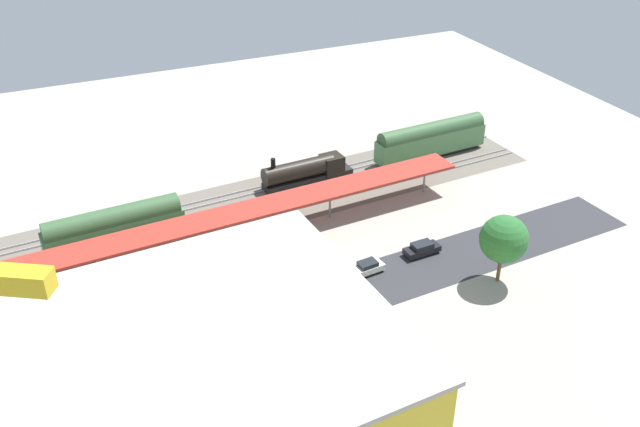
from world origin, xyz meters
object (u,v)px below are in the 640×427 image
Objects in this scene: platform_canopy_near at (221,218)px; parked_car_2 at (309,284)px; parked_car_3 at (240,303)px; freight_coach_far at (114,228)px; parked_car_1 at (368,268)px; street_tree_0 at (320,298)px; parked_car_0 at (422,249)px; box_truck_2 at (64,393)px; box_truck_1 at (182,358)px; locomotive at (308,171)px; street_tree_1 at (60,382)px; street_tree_3 at (504,239)px; traffic_light at (264,318)px; street_tree_4 at (261,318)px; box_truck_0 at (53,400)px; passenger_coach at (431,139)px.

platform_canopy_near is 15.67× the size of parked_car_2.
freight_coach_far is at bearing -59.82° from parked_car_3.
parked_car_1 is (-26.97, 17.80, -2.47)m from freight_coach_far.
parked_car_1 is 0.55× the size of street_tree_0.
parked_car_2 is (15.99, 0.90, 0.02)m from parked_car_0.
box_truck_1 is at bearing -178.58° from box_truck_2.
locomotive reaches higher than parked_car_0.
street_tree_1 reaches higher than parked_car_0.
street_tree_3 is 1.45× the size of traffic_light.
box_truck_0 is at bearing -2.41° from street_tree_4.
parked_car_0 is 0.47× the size of box_truck_1.
box_truck_1 is 9.00m from street_tree_4.
passenger_coach is at bearing -134.48° from parked_car_1.
box_truck_1 reaches higher than parked_car_0.
passenger_coach is at bearing -140.73° from street_tree_4.
box_truck_1 is 11.95m from street_tree_1.
platform_canopy_near is at bearing -137.61° from box_truck_0.
platform_canopy_near reaches higher than parked_car_1.
platform_canopy_near is 3.93× the size of freight_coach_far.
platform_canopy_near is at bearing 16.92° from passenger_coach.
passenger_coach is at bearing -172.28° from freight_coach_far.
traffic_light is at bearing 42.06° from parked_car_2.
locomotive is at bearing -71.55° from street_tree_3.
street_tree_3 is (-21.39, 7.72, 5.15)m from parked_car_2.
street_tree_0 is at bearing 68.84° from locomotive.
parked_car_2 is (7.80, 0.09, 0.03)m from parked_car_1.
box_truck_1 reaches higher than parked_car_1.
platform_canopy_near is 22.10m from street_tree_4.
box_truck_2 is at bearing -159.06° from box_truck_0.
street_tree_1 is 0.81× the size of street_tree_3.
street_tree_3 is at bearing 122.03° from parked_car_0.
platform_canopy_near is 20.79m from traffic_light.
parked_car_2 is (-6.53, 13.09, -3.56)m from platform_canopy_near.
passenger_coach is 2.24× the size of street_tree_3.
passenger_coach reaches higher than parked_car_3.
street_tree_1 is (44.62, 9.90, 3.78)m from parked_car_0.
passenger_coach is 34.39m from street_tree_3.
street_tree_0 reaches higher than passenger_coach.
parked_car_2 is 8.78m from street_tree_0.
parked_car_1 is 16.48m from parked_car_3.
traffic_light reaches higher than locomotive.
passenger_coach is at bearing -163.08° from platform_canopy_near.
box_truck_2 is (39.08, 32.41, -0.01)m from locomotive.
street_tree_4 reaches higher than street_tree_1.
parked_car_1 is at bearing -179.31° from parked_car_2.
box_truck_2 is at bearing 43.17° from platform_canopy_near.
platform_canopy_near is at bearing -117.55° from box_truck_1.
traffic_light is at bearing 177.89° from box_truck_1.
parked_car_1 is at bearing -165.99° from street_tree_1.
passenger_coach reaches higher than platform_canopy_near.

